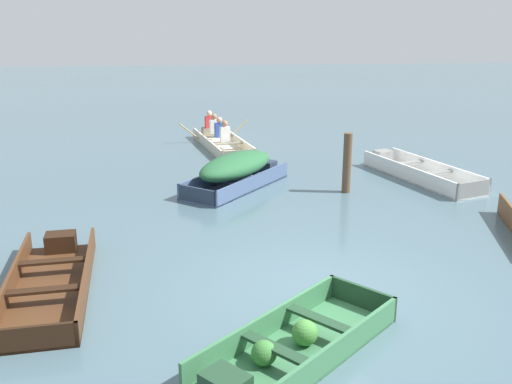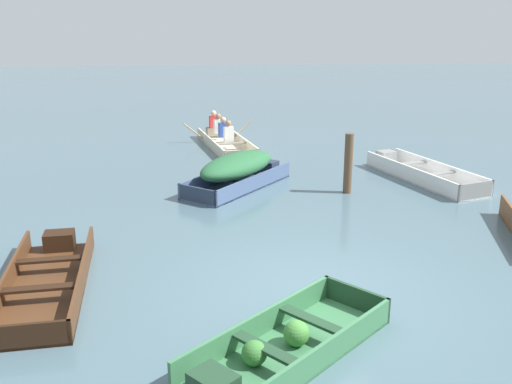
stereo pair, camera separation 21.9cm
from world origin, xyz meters
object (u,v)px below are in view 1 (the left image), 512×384
object	(u,v)px
dinghy_green_foreground	(291,348)
skiff_slate_blue_near_moored	(237,169)
skiff_white_far_moored	(417,172)
skiff_dark_varnish_outer_moored	(51,280)
mooring_post	(347,163)
rowboat_cream_with_crew	(220,139)

from	to	relation	value
dinghy_green_foreground	skiff_slate_blue_near_moored	xyz separation A→B (m)	(-0.18, 6.99, 0.32)
skiff_white_far_moored	skiff_dark_varnish_outer_moored	xyz separation A→B (m)	(-7.55, -5.23, -0.02)
mooring_post	skiff_slate_blue_near_moored	bearing A→B (deg)	165.77
dinghy_green_foreground	skiff_slate_blue_near_moored	size ratio (longest dim) A/B	0.93
skiff_slate_blue_near_moored	skiff_white_far_moored	size ratio (longest dim) A/B	0.83
dinghy_green_foreground	skiff_dark_varnish_outer_moored	bearing A→B (deg)	146.37
dinghy_green_foreground	skiff_white_far_moored	bearing A→B (deg)	59.71
mooring_post	rowboat_cream_with_crew	bearing A→B (deg)	117.53
skiff_slate_blue_near_moored	skiff_white_far_moored	bearing A→B (deg)	4.97
rowboat_cream_with_crew	dinghy_green_foreground	bearing A→B (deg)	-88.00
skiff_slate_blue_near_moored	skiff_dark_varnish_outer_moored	xyz separation A→B (m)	(-3.06, -4.84, -0.34)
skiff_slate_blue_near_moored	mooring_post	distance (m)	2.53
skiff_white_far_moored	rowboat_cream_with_crew	bearing A→B (deg)	138.99
skiff_white_far_moored	skiff_dark_varnish_outer_moored	bearing A→B (deg)	-145.31
rowboat_cream_with_crew	skiff_white_far_moored	bearing A→B (deg)	-41.01
dinghy_green_foreground	rowboat_cream_with_crew	world-z (taller)	rowboat_cream_with_crew
skiff_white_far_moored	dinghy_green_foreground	bearing A→B (deg)	-120.29
skiff_slate_blue_near_moored	skiff_white_far_moored	world-z (taller)	skiff_slate_blue_near_moored
rowboat_cream_with_crew	mooring_post	bearing A→B (deg)	-62.47
mooring_post	skiff_dark_varnish_outer_moored	bearing A→B (deg)	-142.52
dinghy_green_foreground	skiff_slate_blue_near_moored	world-z (taller)	skiff_slate_blue_near_moored
skiff_slate_blue_near_moored	rowboat_cream_with_crew	xyz separation A→B (m)	(-0.22, 4.49, -0.24)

